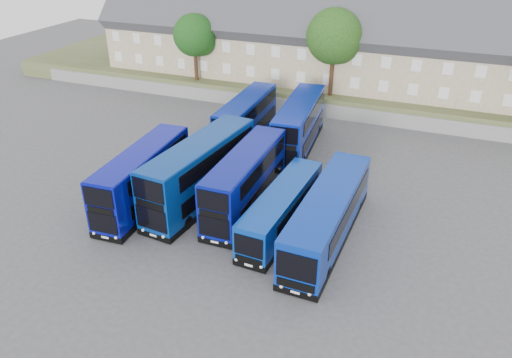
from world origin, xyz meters
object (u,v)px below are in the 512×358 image
object	(u,v)px
tree_west	(196,37)
tree_mid	(336,38)
dd_front_mid	(200,173)
dd_front_left	(143,179)
coach_east_a	(282,210)

from	to	relation	value
tree_west	tree_mid	world-z (taller)	tree_mid
dd_front_mid	dd_front_left	bearing A→B (deg)	-146.39
tree_mid	dd_front_mid	bearing A→B (deg)	-101.21
dd_front_left	tree_west	bearing A→B (deg)	104.99
dd_front_left	tree_west	distance (m)	25.51
dd_front_mid	coach_east_a	size ratio (longest dim) A/B	1.14
dd_front_mid	coach_east_a	bearing A→B (deg)	-4.50
dd_front_mid	tree_west	size ratio (longest dim) A/B	1.60
coach_east_a	tree_mid	world-z (taller)	tree_mid
dd_front_left	tree_west	world-z (taller)	tree_west
coach_east_a	tree_west	distance (m)	30.06
dd_front_left	tree_mid	distance (m)	26.30
coach_east_a	dd_front_left	bearing A→B (deg)	-172.96
coach_east_a	tree_west	bearing A→B (deg)	131.84
dd_front_left	coach_east_a	distance (m)	10.69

